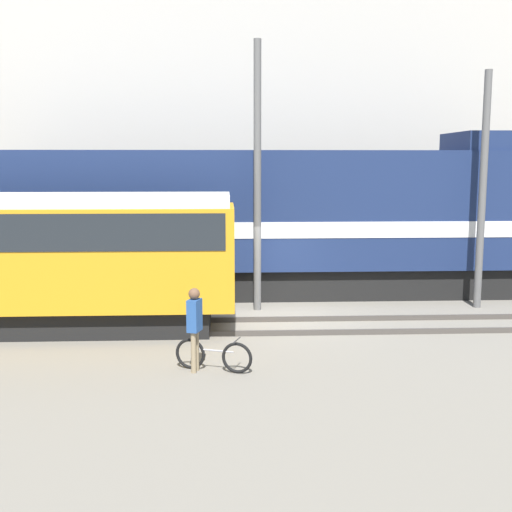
{
  "coord_description": "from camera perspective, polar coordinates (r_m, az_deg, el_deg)",
  "views": [
    {
      "loc": [
        -1.4,
        -17.51,
        4.37
      ],
      "look_at": [
        -0.58,
        -0.01,
        1.8
      ],
      "focal_mm": 45.0,
      "sensor_mm": 36.0,
      "label": 1
    }
  ],
  "objects": [
    {
      "name": "ground_plane",
      "position": [
        18.1,
        1.84,
        -5.63
      ],
      "size": [
        120.0,
        120.0,
        0.0
      ],
      "primitive_type": "plane",
      "color": "slate"
    },
    {
      "name": "track_far",
      "position": [
        21.42,
        1.12,
        -3.23
      ],
      "size": [
        60.0,
        1.5,
        0.14
      ],
      "color": "#47423D",
      "rests_on": "ground"
    },
    {
      "name": "freight_locomotive",
      "position": [
        21.06,
        0.51,
        3.21
      ],
      "size": [
        18.88,
        3.04,
        5.33
      ],
      "color": "black",
      "rests_on": "ground"
    },
    {
      "name": "building_backdrop",
      "position": [
        28.02,
        0.2,
        14.84
      ],
      "size": [
        36.81,
        6.0,
        15.07
      ],
      "color": "#B7B2A8",
      "rests_on": "ground"
    },
    {
      "name": "track_near",
      "position": [
        17.1,
        2.11,
        -6.22
      ],
      "size": [
        60.0,
        1.5,
        0.14
      ],
      "color": "#47423D",
      "rests_on": "ground"
    },
    {
      "name": "streetcar",
      "position": [
        17.42,
        -19.71,
        0.17
      ],
      "size": [
        10.62,
        2.54,
        3.57
      ],
      "color": "black",
      "rests_on": "ground"
    },
    {
      "name": "bicycle",
      "position": [
        13.68,
        -3.81,
        -8.82
      ],
      "size": [
        1.64,
        0.69,
        0.73
      ],
      "color": "black",
      "rests_on": "ground"
    },
    {
      "name": "utility_pole_center",
      "position": [
        20.22,
        19.5,
        5.43
      ],
      "size": [
        0.22,
        0.22,
        7.02
      ],
      "color": "#595959",
      "rests_on": "ground"
    },
    {
      "name": "utility_pole_left",
      "position": [
        18.75,
        0.13,
        6.93
      ],
      "size": [
        0.22,
        0.22,
        7.81
      ],
      "color": "#595959",
      "rests_on": "ground"
    },
    {
      "name": "person",
      "position": [
        13.47,
        -5.49,
        -5.75
      ],
      "size": [
        0.33,
        0.41,
        1.79
      ],
      "color": "#8C7A5B",
      "rests_on": "ground"
    }
  ]
}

